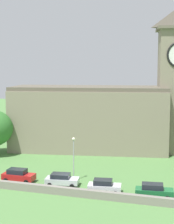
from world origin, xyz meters
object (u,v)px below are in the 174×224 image
(car_red, at_px, (18,175))
(car_silver, at_px, (62,179))
(church, at_px, (110,109))
(car_white, at_px, (104,186))
(car_green, at_px, (154,191))
(streetlamp_west_mid, at_px, (74,151))

(car_red, xyz_separation_m, car_silver, (6.39, 0.26, -0.08))
(church, xyz_separation_m, car_white, (5.04, -23.80, -7.05))
(car_red, bearing_deg, car_white, -4.01)
(car_green, bearing_deg, car_red, 177.62)
(car_white, distance_m, streetlamp_west_mid, 7.16)
(car_green, bearing_deg, car_white, -179.08)
(car_white, bearing_deg, church, 101.95)
(church, bearing_deg, car_white, -78.05)
(car_silver, distance_m, streetlamp_west_mid, 4.21)
(car_silver, height_order, streetlamp_west_mid, streetlamp_west_mid)
(car_red, xyz_separation_m, streetlamp_west_mid, (7.29, 2.58, 3.32))
(streetlamp_west_mid, bearing_deg, car_green, -16.22)
(church, distance_m, car_silver, 23.78)
(car_green, bearing_deg, streetlamp_west_mid, 163.78)
(car_green, distance_m, streetlamp_west_mid, 12.48)
(church, height_order, car_silver, church)
(church, bearing_deg, car_green, -64.55)
(car_red, bearing_deg, streetlamp_west_mid, 19.45)
(church, height_order, streetlamp_west_mid, church)
(church, xyz_separation_m, streetlamp_west_mid, (-0.27, -20.34, -3.71))
(church, height_order, car_green, church)
(car_red, bearing_deg, church, 71.75)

